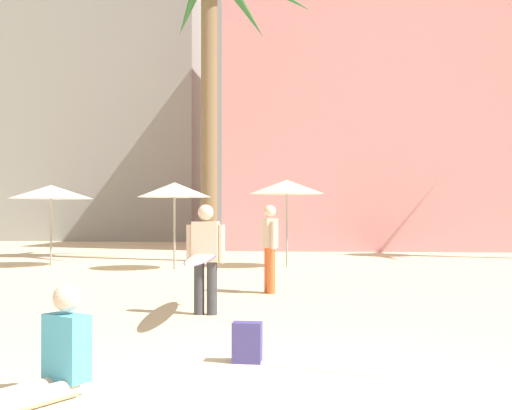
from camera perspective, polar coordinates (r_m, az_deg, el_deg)
ground at (r=5.77m, az=3.29°, el=-16.32°), size 120.00×120.00×0.00m
hotel_pink at (r=32.95m, az=12.55°, el=7.89°), size 16.05×11.15×12.88m
cafe_umbrella_1 at (r=18.49m, az=-6.94°, el=1.28°), size 2.02×2.02×2.38m
cafe_umbrella_2 at (r=20.30m, az=-17.01°, el=1.06°), size 2.40×2.40×2.35m
cafe_umbrella_3 at (r=19.19m, az=2.63°, el=1.54°), size 2.16×2.16×2.49m
beach_towel at (r=7.33m, az=5.58°, el=-12.87°), size 1.82×1.46×0.01m
backpack at (r=7.12m, az=-0.74°, el=-11.63°), size 0.31×0.25×0.42m
person_mid_center at (r=10.16m, az=-4.43°, el=-4.30°), size 0.60×3.05×1.68m
person_mid_right at (r=5.99m, az=-17.06°, el=-12.47°), size 0.80×1.01×0.95m
person_near_right at (r=13.00m, az=1.18°, el=-3.39°), size 0.34×0.60×1.70m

